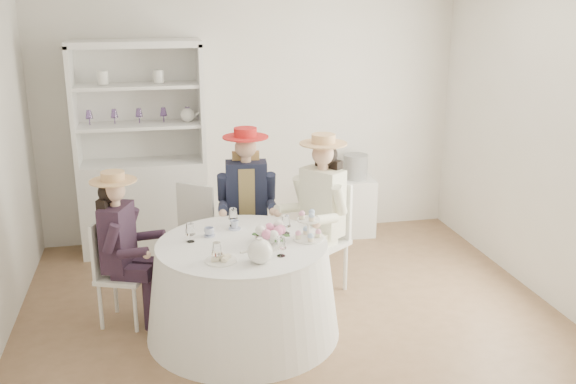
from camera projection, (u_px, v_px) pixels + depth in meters
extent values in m
plane|color=brown|center=(290.00, 314.00, 5.41)|extent=(4.50, 4.50, 0.00)
plane|color=silver|center=(251.00, 115.00, 6.88)|extent=(4.50, 0.00, 4.50)
plane|color=silver|center=(377.00, 257.00, 3.14)|extent=(4.50, 0.00, 4.50)
plane|color=silver|center=(549.00, 146.00, 5.46)|extent=(0.00, 4.50, 4.50)
cone|color=white|center=(243.00, 289.00, 5.03)|extent=(1.52, 1.52, 0.74)
cylinder|color=white|center=(242.00, 244.00, 4.91)|extent=(1.32, 1.32, 0.02)
cube|color=silver|center=(145.00, 206.00, 6.67)|extent=(1.29, 0.50, 0.96)
cube|color=silver|center=(139.00, 101.00, 6.56)|extent=(1.28, 0.06, 1.17)
cube|color=silver|center=(134.00, 44.00, 6.19)|extent=(1.29, 0.50, 0.06)
cube|color=silver|center=(73.00, 106.00, 6.23)|extent=(0.05, 0.48, 1.17)
cube|color=silver|center=(201.00, 102.00, 6.48)|extent=(0.05, 0.48, 1.17)
cube|color=silver|center=(140.00, 125.00, 6.42)|extent=(1.20, 0.45, 0.03)
cube|color=silver|center=(137.00, 86.00, 6.30)|extent=(1.20, 0.45, 0.03)
sphere|color=white|center=(188.00, 115.00, 6.49)|extent=(0.15, 0.15, 0.15)
cube|color=silver|center=(354.00, 206.00, 7.17)|extent=(0.44, 0.44, 0.64)
cylinder|color=black|center=(355.00, 167.00, 7.03)|extent=(0.35, 0.35, 0.27)
cube|color=silver|center=(123.00, 276.00, 5.17)|extent=(0.47, 0.47, 0.04)
cylinder|color=silver|center=(135.00, 309.00, 5.07)|extent=(0.03, 0.03, 0.40)
cylinder|color=silver|center=(148.00, 293.00, 5.34)|extent=(0.03, 0.03, 0.40)
cylinder|color=silver|center=(101.00, 306.00, 5.11)|extent=(0.03, 0.03, 0.40)
cylinder|color=silver|center=(115.00, 291.00, 5.39)|extent=(0.03, 0.03, 0.40)
cube|color=silver|center=(101.00, 247.00, 5.12)|extent=(0.15, 0.33, 0.45)
cube|color=black|center=(118.00, 237.00, 5.07)|extent=(0.29, 0.37, 0.53)
cube|color=black|center=(131.00, 273.00, 5.05)|extent=(0.33, 0.22, 0.11)
cylinder|color=black|center=(149.00, 305.00, 5.11)|extent=(0.09, 0.09, 0.42)
cylinder|color=black|center=(112.00, 238.00, 4.87)|extent=(0.18, 0.13, 0.25)
cube|color=black|center=(139.00, 264.00, 5.21)|extent=(0.33, 0.22, 0.11)
cylinder|color=black|center=(156.00, 296.00, 5.27)|extent=(0.09, 0.09, 0.42)
cylinder|color=black|center=(131.00, 222.00, 5.22)|extent=(0.18, 0.13, 0.25)
cylinder|color=#D8A889|center=(115.00, 203.00, 4.99)|extent=(0.08, 0.08, 0.07)
sphere|color=#D8A889|center=(114.00, 191.00, 4.96)|extent=(0.17, 0.17, 0.17)
sphere|color=black|center=(109.00, 192.00, 4.97)|extent=(0.17, 0.17, 0.17)
cube|color=black|center=(107.00, 218.00, 5.04)|extent=(0.15, 0.23, 0.35)
cylinder|color=tan|center=(113.00, 181.00, 4.93)|extent=(0.36, 0.36, 0.01)
cylinder|color=tan|center=(113.00, 176.00, 4.92)|extent=(0.18, 0.18, 0.07)
cube|color=silver|center=(247.00, 233.00, 5.94)|extent=(0.46, 0.46, 0.04)
cylinder|color=silver|center=(230.00, 264.00, 5.84)|extent=(0.04, 0.04, 0.45)
cylinder|color=silver|center=(266.00, 263.00, 5.87)|extent=(0.04, 0.04, 0.45)
cylinder|color=silver|center=(230.00, 251.00, 6.16)|extent=(0.04, 0.04, 0.45)
cylinder|color=silver|center=(264.00, 250.00, 6.18)|extent=(0.04, 0.04, 0.45)
cube|color=silver|center=(246.00, 199.00, 6.04)|extent=(0.39, 0.08, 0.51)
cube|color=#1A1F35|center=(247.00, 193.00, 5.85)|extent=(0.39, 0.25, 0.60)
cube|color=tan|center=(247.00, 193.00, 5.85)|extent=(0.17, 0.24, 0.51)
cube|color=#1A1F35|center=(237.00, 230.00, 5.79)|extent=(0.17, 0.36, 0.12)
cylinder|color=#1A1F35|center=(238.00, 268.00, 5.75)|extent=(0.10, 0.10, 0.47)
cylinder|color=#1A1F35|center=(223.00, 188.00, 5.77)|extent=(0.11, 0.19, 0.28)
cube|color=#1A1F35|center=(258.00, 229.00, 5.81)|extent=(0.17, 0.36, 0.12)
cylinder|color=#1A1F35|center=(259.00, 267.00, 5.76)|extent=(0.10, 0.10, 0.47)
cylinder|color=#1A1F35|center=(270.00, 186.00, 5.81)|extent=(0.11, 0.19, 0.28)
cylinder|color=#D8A889|center=(246.00, 159.00, 5.76)|extent=(0.09, 0.09, 0.08)
sphere|color=#D8A889|center=(246.00, 147.00, 5.72)|extent=(0.20, 0.20, 0.20)
sphere|color=tan|center=(245.00, 148.00, 5.77)|extent=(0.20, 0.20, 0.20)
cube|color=tan|center=(246.00, 172.00, 5.88)|extent=(0.26, 0.11, 0.39)
cylinder|color=red|center=(245.00, 137.00, 5.70)|extent=(0.41, 0.41, 0.01)
cylinder|color=red|center=(245.00, 132.00, 5.69)|extent=(0.21, 0.21, 0.08)
cube|color=silver|center=(320.00, 243.00, 5.72)|extent=(0.57, 0.57, 0.04)
cylinder|color=silver|center=(294.00, 268.00, 5.77)|extent=(0.04, 0.04, 0.45)
cylinder|color=silver|center=(323.00, 278.00, 5.57)|extent=(0.04, 0.04, 0.45)
cylinder|color=silver|center=(317.00, 257.00, 6.01)|extent=(0.04, 0.04, 0.45)
cylinder|color=silver|center=(345.00, 266.00, 5.80)|extent=(0.04, 0.04, 0.45)
cube|color=silver|center=(334.00, 208.00, 5.77)|extent=(0.26, 0.33, 0.51)
cube|color=white|center=(322.00, 202.00, 5.62)|extent=(0.38, 0.42, 0.60)
cube|color=white|center=(304.00, 235.00, 5.66)|extent=(0.36, 0.32, 0.12)
cylinder|color=white|center=(293.00, 272.00, 5.65)|extent=(0.10, 0.10, 0.47)
cylinder|color=white|center=(301.00, 190.00, 5.71)|extent=(0.20, 0.18, 0.28)
cube|color=white|center=(320.00, 240.00, 5.55)|extent=(0.36, 0.32, 0.12)
cylinder|color=white|center=(309.00, 278.00, 5.53)|extent=(0.10, 0.10, 0.47)
cylinder|color=white|center=(339.00, 200.00, 5.44)|extent=(0.20, 0.18, 0.28)
cylinder|color=#D8A889|center=(323.00, 167.00, 5.53)|extent=(0.09, 0.09, 0.08)
sphere|color=#D8A889|center=(323.00, 154.00, 5.49)|extent=(0.19, 0.19, 0.19)
sphere|color=black|center=(326.00, 155.00, 5.53)|extent=(0.19, 0.19, 0.19)
cube|color=black|center=(328.00, 181.00, 5.63)|extent=(0.21, 0.25, 0.39)
cylinder|color=tan|center=(323.00, 144.00, 5.47)|extent=(0.41, 0.41, 0.01)
cylinder|color=tan|center=(323.00, 139.00, 5.46)|extent=(0.21, 0.21, 0.08)
cube|color=silver|center=(207.00, 232.00, 6.01)|extent=(0.55, 0.55, 0.04)
cylinder|color=silver|center=(231.00, 252.00, 6.16)|extent=(0.04, 0.04, 0.44)
cylinder|color=silver|center=(202.00, 247.00, 6.28)|extent=(0.04, 0.04, 0.44)
cylinder|color=silver|center=(214.00, 264.00, 5.88)|extent=(0.04, 0.04, 0.44)
cylinder|color=silver|center=(184.00, 258.00, 6.00)|extent=(0.04, 0.04, 0.44)
cube|color=silver|center=(196.00, 211.00, 5.78)|extent=(0.32, 0.25, 0.50)
imported|color=white|center=(209.00, 232.00, 5.04)|extent=(0.09, 0.09, 0.06)
imported|color=white|center=(235.00, 225.00, 5.19)|extent=(0.09, 0.09, 0.07)
imported|color=white|center=(277.00, 231.00, 5.05)|extent=(0.12, 0.12, 0.08)
imported|color=white|center=(267.00, 240.00, 4.91)|extent=(0.24, 0.24, 0.05)
sphere|color=pink|center=(279.00, 231.00, 4.89)|extent=(0.08, 0.08, 0.08)
sphere|color=white|center=(276.00, 229.00, 4.93)|extent=(0.08, 0.08, 0.08)
sphere|color=pink|center=(270.00, 228.00, 4.94)|extent=(0.08, 0.08, 0.08)
sphere|color=white|center=(265.00, 229.00, 4.92)|extent=(0.08, 0.08, 0.08)
sphere|color=pink|center=(262.00, 231.00, 4.88)|extent=(0.08, 0.08, 0.08)
sphere|color=white|center=(263.00, 233.00, 4.84)|extent=(0.08, 0.08, 0.08)
sphere|color=pink|center=(267.00, 234.00, 4.81)|extent=(0.08, 0.08, 0.08)
sphere|color=white|center=(273.00, 234.00, 4.82)|extent=(0.08, 0.08, 0.08)
sphere|color=pink|center=(278.00, 233.00, 4.85)|extent=(0.08, 0.08, 0.08)
sphere|color=white|center=(260.00, 252.00, 4.54)|extent=(0.18, 0.18, 0.18)
cylinder|color=white|center=(275.00, 249.00, 4.56)|extent=(0.11, 0.03, 0.09)
cylinder|color=white|center=(260.00, 240.00, 4.51)|extent=(0.04, 0.04, 0.02)
cylinder|color=white|center=(221.00, 261.00, 4.57)|extent=(0.23, 0.23, 0.01)
cube|color=beige|center=(215.00, 259.00, 4.54)|extent=(0.05, 0.04, 0.03)
cube|color=beige|center=(221.00, 256.00, 4.56)|extent=(0.06, 0.05, 0.03)
cube|color=beige|center=(227.00, 256.00, 4.59)|extent=(0.06, 0.06, 0.03)
cube|color=beige|center=(218.00, 255.00, 4.59)|extent=(0.06, 0.06, 0.03)
cube|color=beige|center=(225.00, 259.00, 4.54)|extent=(0.06, 0.06, 0.03)
cylinder|color=white|center=(308.00, 238.00, 4.99)|extent=(0.24, 0.24, 0.01)
cylinder|color=white|center=(308.00, 230.00, 4.97)|extent=(0.02, 0.02, 0.16)
cylinder|color=white|center=(308.00, 220.00, 4.94)|extent=(0.18, 0.18, 0.01)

